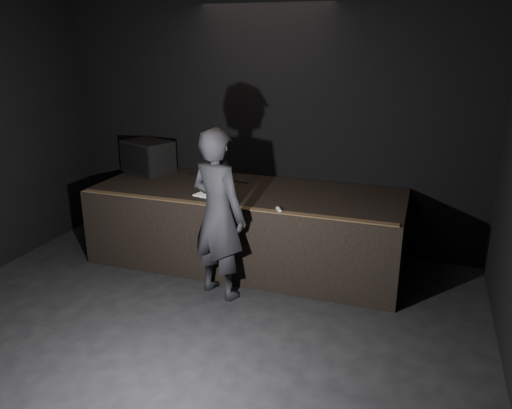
{
  "coord_description": "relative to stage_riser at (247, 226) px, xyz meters",
  "views": [
    {
      "loc": [
        2.13,
        -3.06,
        2.84
      ],
      "look_at": [
        0.28,
        2.3,
        0.97
      ],
      "focal_mm": 35.0,
      "sensor_mm": 36.0,
      "label": 1
    }
  ],
  "objects": [
    {
      "name": "stage_riser",
      "position": [
        0.0,
        0.0,
        0.0
      ],
      "size": [
        4.0,
        1.5,
        1.0
      ],
      "primitive_type": "cube",
      "color": "black",
      "rests_on": "ground"
    },
    {
      "name": "stage_monitor",
      "position": [
        -1.67,
        0.4,
        0.73
      ],
      "size": [
        0.82,
        0.72,
        0.46
      ],
      "rotation": [
        0.0,
        0.0,
        -0.39
      ],
      "color": "black",
      "rests_on": "stage_riser"
    },
    {
      "name": "plastic_cup",
      "position": [
        -0.17,
        0.24,
        0.55
      ],
      "size": [
        0.08,
        0.08,
        0.1
      ],
      "primitive_type": "cylinder",
      "color": "white",
      "rests_on": "stage_riser"
    },
    {
      "name": "person",
      "position": [
        0.0,
        -0.95,
        0.48
      ],
      "size": [
        0.84,
        0.69,
        1.96
      ],
      "primitive_type": "imported",
      "rotation": [
        0.0,
        0.0,
        2.79
      ],
      "color": "black",
      "rests_on": "ground"
    },
    {
      "name": "beer_can",
      "position": [
        -0.06,
        -0.54,
        0.59
      ],
      "size": [
        0.07,
        0.07,
        0.17
      ],
      "color": "silver",
      "rests_on": "stage_riser"
    },
    {
      "name": "ground",
      "position": [
        0.0,
        -2.73,
        -0.5
      ],
      "size": [
        7.0,
        7.0,
        0.0
      ],
      "primitive_type": "plane",
      "color": "black",
      "rests_on": "ground"
    },
    {
      "name": "laptop",
      "position": [
        -0.35,
        -0.32,
        0.56
      ],
      "size": [
        0.38,
        0.35,
        0.23
      ],
      "rotation": [
        0.0,
        0.0,
        -0.21
      ],
      "color": "white",
      "rests_on": "stage_riser"
    },
    {
      "name": "riser_lip",
      "position": [
        0.0,
        -0.71,
        0.51
      ],
      "size": [
        3.92,
        0.1,
        0.01
      ],
      "primitive_type": "cube",
      "color": "brown",
      "rests_on": "stage_riser"
    },
    {
      "name": "cable",
      "position": [
        -0.58,
        0.37,
        0.51
      ],
      "size": [
        1.01,
        0.21,
        0.02
      ],
      "primitive_type": "cylinder",
      "rotation": [
        0.0,
        1.57,
        -0.18
      ],
      "color": "black",
      "rests_on": "stage_riser"
    },
    {
      "name": "wii_remote",
      "position": [
        0.62,
        -0.65,
        0.51
      ],
      "size": [
        0.09,
        0.13,
        0.03
      ],
      "primitive_type": "cube",
      "rotation": [
        0.0,
        0.0,
        0.51
      ],
      "color": "white",
      "rests_on": "stage_riser"
    },
    {
      "name": "room_walls",
      "position": [
        0.0,
        -2.73,
        1.52
      ],
      "size": [
        6.1,
        7.1,
        3.52
      ],
      "color": "black",
      "rests_on": "ground"
    }
  ]
}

